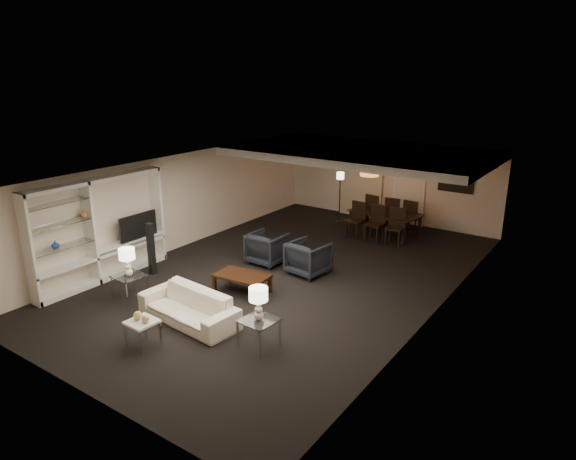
{
  "coord_description": "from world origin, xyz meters",
  "views": [
    {
      "loc": [
        6.34,
        -9.17,
        4.68
      ],
      "look_at": [
        0.0,
        0.0,
        1.1
      ],
      "focal_mm": 32.0,
      "sensor_mm": 36.0,
      "label": 1
    }
  ],
  "objects_px": {
    "coffee_table": "(242,283)",
    "armchair_right": "(308,258)",
    "side_table_left": "(130,287)",
    "dining_table": "(384,224)",
    "television": "(135,225)",
    "vase_blue": "(55,245)",
    "table_lamp_left": "(128,262)",
    "chair_fr": "(413,216)",
    "chair_fl": "(375,210)",
    "table_lamp_right": "(259,304)",
    "marble_table": "(143,333)",
    "chair_nm": "(374,224)",
    "vase_amber": "(84,214)",
    "chair_nl": "(355,220)",
    "floor_speaker": "(151,249)",
    "pendant_light": "(370,171)",
    "chair_fm": "(393,213)",
    "chair_nr": "(395,227)",
    "side_table_right": "(259,334)",
    "armchair_left": "(267,248)",
    "floor_lamp": "(340,198)",
    "sofa": "(188,307)"
  },
  "relations": [
    {
      "from": "marble_table",
      "to": "chair_fr",
      "type": "xyz_separation_m",
      "value": [
        1.44,
        8.74,
        0.27
      ]
    },
    {
      "from": "side_table_left",
      "to": "television",
      "type": "relative_size",
      "value": 0.55
    },
    {
      "from": "pendant_light",
      "to": "chair_fm",
      "type": "relative_size",
      "value": 0.51
    },
    {
      "from": "table_lamp_right",
      "to": "chair_fl",
      "type": "distance_m",
      "value": 7.78
    },
    {
      "from": "vase_blue",
      "to": "chair_nm",
      "type": "relative_size",
      "value": 0.17
    },
    {
      "from": "side_table_left",
      "to": "chair_fr",
      "type": "xyz_separation_m",
      "value": [
        3.14,
        7.64,
        0.24
      ]
    },
    {
      "from": "pendant_light",
      "to": "armchair_right",
      "type": "relative_size",
      "value": 0.61
    },
    {
      "from": "television",
      "to": "vase_blue",
      "type": "distance_m",
      "value": 2.03
    },
    {
      "from": "armchair_right",
      "to": "dining_table",
      "type": "xyz_separation_m",
      "value": [
        0.24,
        3.69,
        -0.05
      ]
    },
    {
      "from": "marble_table",
      "to": "chair_nm",
      "type": "bearing_deg",
      "value": 83.57
    },
    {
      "from": "chair_nm",
      "to": "floor_lamp",
      "type": "xyz_separation_m",
      "value": [
        -1.69,
        1.04,
        0.29
      ]
    },
    {
      "from": "chair_fl",
      "to": "floor_speaker",
      "type": "bearing_deg",
      "value": 75.42
    },
    {
      "from": "dining_table",
      "to": "chair_fl",
      "type": "xyz_separation_m",
      "value": [
        -0.6,
        0.65,
        0.17
      ]
    },
    {
      "from": "chair_fl",
      "to": "floor_lamp",
      "type": "height_order",
      "value": "floor_lamp"
    },
    {
      "from": "table_lamp_left",
      "to": "marble_table",
      "type": "bearing_deg",
      "value": -32.91
    },
    {
      "from": "sofa",
      "to": "vase_blue",
      "type": "relative_size",
      "value": 11.88
    },
    {
      "from": "vase_amber",
      "to": "armchair_left",
      "type": "bearing_deg",
      "value": 53.02
    },
    {
      "from": "chair_nl",
      "to": "chair_nm",
      "type": "bearing_deg",
      "value": 2.33
    },
    {
      "from": "dining_table",
      "to": "chair_nl",
      "type": "bearing_deg",
      "value": -125.99
    },
    {
      "from": "side_table_left",
      "to": "chair_nl",
      "type": "relative_size",
      "value": 0.57
    },
    {
      "from": "vase_amber",
      "to": "floor_lamp",
      "type": "distance_m",
      "value": 7.72
    },
    {
      "from": "vase_amber",
      "to": "side_table_right",
      "type": "bearing_deg",
      "value": -0.37
    },
    {
      "from": "armchair_left",
      "to": "table_lamp_right",
      "type": "height_order",
      "value": "table_lamp_right"
    },
    {
      "from": "table_lamp_left",
      "to": "dining_table",
      "type": "bearing_deg",
      "value": 70.04
    },
    {
      "from": "vase_amber",
      "to": "floor_speaker",
      "type": "height_order",
      "value": "vase_amber"
    },
    {
      "from": "armchair_left",
      "to": "chair_fm",
      "type": "bearing_deg",
      "value": -108.56
    },
    {
      "from": "pendant_light",
      "to": "side_table_right",
      "type": "distance_m",
      "value": 6.78
    },
    {
      "from": "pendant_light",
      "to": "chair_nr",
      "type": "distance_m",
      "value": 1.68
    },
    {
      "from": "table_lamp_right",
      "to": "marble_table",
      "type": "relative_size",
      "value": 1.24
    },
    {
      "from": "chair_fm",
      "to": "vase_blue",
      "type": "bearing_deg",
      "value": 57.23
    },
    {
      "from": "side_table_left",
      "to": "dining_table",
      "type": "height_order",
      "value": "dining_table"
    },
    {
      "from": "sofa",
      "to": "chair_fr",
      "type": "relative_size",
      "value": 2.08
    },
    {
      "from": "dining_table",
      "to": "armchair_right",
      "type": "bearing_deg",
      "value": -86.96
    },
    {
      "from": "chair_fm",
      "to": "floor_lamp",
      "type": "xyz_separation_m",
      "value": [
        -1.69,
        -0.26,
        0.29
      ]
    },
    {
      "from": "floor_speaker",
      "to": "marble_table",
      "type": "bearing_deg",
      "value": -42.35
    },
    {
      "from": "table_lamp_left",
      "to": "chair_fr",
      "type": "distance_m",
      "value": 8.26
    },
    {
      "from": "coffee_table",
      "to": "armchair_right",
      "type": "bearing_deg",
      "value": 70.56
    },
    {
      "from": "chair_nm",
      "to": "chair_nr",
      "type": "bearing_deg",
      "value": 1.5
    },
    {
      "from": "armchair_left",
      "to": "vase_blue",
      "type": "bearing_deg",
      "value": 58.23
    },
    {
      "from": "floor_lamp",
      "to": "armchair_right",
      "type": "bearing_deg",
      "value": -70.4
    },
    {
      "from": "table_lamp_right",
      "to": "floor_lamp",
      "type": "relative_size",
      "value": 0.38
    },
    {
      "from": "armchair_left",
      "to": "marble_table",
      "type": "relative_size",
      "value": 1.79
    },
    {
      "from": "dining_table",
      "to": "chair_nm",
      "type": "bearing_deg",
      "value": -83.28
    },
    {
      "from": "vase_amber",
      "to": "chair_nl",
      "type": "relative_size",
      "value": 0.17
    },
    {
      "from": "television",
      "to": "chair_nm",
      "type": "xyz_separation_m",
      "value": [
        3.87,
        5.01,
        -0.55
      ]
    },
    {
      "from": "marble_table",
      "to": "pendant_light",
      "type": "bearing_deg",
      "value": 85.87
    },
    {
      "from": "coffee_table",
      "to": "chair_fr",
      "type": "xyz_separation_m",
      "value": [
        1.44,
        6.04,
        0.3
      ]
    },
    {
      "from": "side_table_left",
      "to": "floor_speaker",
      "type": "distance_m",
      "value": 1.45
    },
    {
      "from": "television",
      "to": "vase_amber",
      "type": "distance_m",
      "value": 1.42
    },
    {
      "from": "side_table_left",
      "to": "floor_speaker",
      "type": "height_order",
      "value": "floor_speaker"
    }
  ]
}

